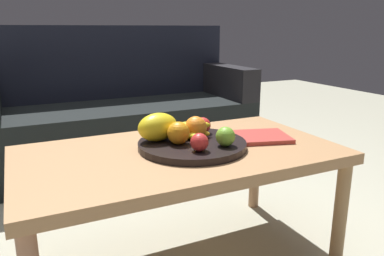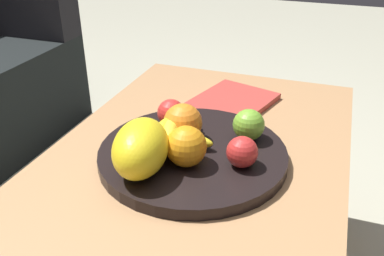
{
  "view_description": "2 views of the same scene",
  "coord_description": "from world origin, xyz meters",
  "px_view_note": "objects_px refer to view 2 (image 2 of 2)",
  "views": [
    {
      "loc": [
        -0.51,
        -1.17,
        0.88
      ],
      "look_at": [
        0.05,
        0.0,
        0.53
      ],
      "focal_mm": 35.04,
      "sensor_mm": 36.0,
      "label": 1
    },
    {
      "loc": [
        -0.66,
        -0.25,
        0.94
      ],
      "look_at": [
        0.05,
        0.0,
        0.53
      ],
      "focal_mm": 39.38,
      "sensor_mm": 36.0,
      "label": 2
    }
  ],
  "objects_px": {
    "fruit_bowl": "(192,154)",
    "magazine": "(229,104)",
    "apple_front": "(242,152)",
    "coffee_table": "(185,192)",
    "orange_left": "(183,123)",
    "orange_front": "(186,146)",
    "apple_left": "(171,113)",
    "banana_bunch": "(173,131)",
    "melon_large_front": "(141,148)",
    "apple_right": "(249,125)"
  },
  "relations": [
    {
      "from": "fruit_bowl",
      "to": "magazine",
      "type": "distance_m",
      "value": 0.28
    },
    {
      "from": "apple_front",
      "to": "magazine",
      "type": "height_order",
      "value": "apple_front"
    },
    {
      "from": "coffee_table",
      "to": "orange_left",
      "type": "xyz_separation_m",
      "value": [
        0.08,
        0.03,
        0.12
      ]
    },
    {
      "from": "orange_front",
      "to": "apple_left",
      "type": "height_order",
      "value": "orange_front"
    },
    {
      "from": "orange_front",
      "to": "banana_bunch",
      "type": "distance_m",
      "value": 0.09
    },
    {
      "from": "melon_large_front",
      "to": "magazine",
      "type": "relative_size",
      "value": 0.62
    },
    {
      "from": "melon_large_front",
      "to": "orange_left",
      "type": "xyz_separation_m",
      "value": [
        0.14,
        -0.03,
        -0.01
      ]
    },
    {
      "from": "apple_front",
      "to": "orange_left",
      "type": "bearing_deg",
      "value": 68.52
    },
    {
      "from": "coffee_table",
      "to": "magazine",
      "type": "distance_m",
      "value": 0.33
    },
    {
      "from": "orange_front",
      "to": "orange_left",
      "type": "height_order",
      "value": "orange_left"
    },
    {
      "from": "apple_left",
      "to": "magazine",
      "type": "bearing_deg",
      "value": -24.37
    },
    {
      "from": "melon_large_front",
      "to": "orange_front",
      "type": "xyz_separation_m",
      "value": [
        0.05,
        -0.07,
        -0.01
      ]
    },
    {
      "from": "banana_bunch",
      "to": "melon_large_front",
      "type": "bearing_deg",
      "value": 171.54
    },
    {
      "from": "magazine",
      "to": "orange_left",
      "type": "bearing_deg",
      "value": -172.55
    },
    {
      "from": "coffee_table",
      "to": "orange_front",
      "type": "height_order",
      "value": "orange_front"
    },
    {
      "from": "melon_large_front",
      "to": "apple_right",
      "type": "xyz_separation_m",
      "value": [
        0.19,
        -0.16,
        -0.02
      ]
    },
    {
      "from": "melon_large_front",
      "to": "apple_left",
      "type": "relative_size",
      "value": 2.46
    },
    {
      "from": "coffee_table",
      "to": "melon_large_front",
      "type": "bearing_deg",
      "value": 131.83
    },
    {
      "from": "coffee_table",
      "to": "fruit_bowl",
      "type": "bearing_deg",
      "value": 1.86
    },
    {
      "from": "apple_left",
      "to": "magazine",
      "type": "height_order",
      "value": "apple_left"
    },
    {
      "from": "banana_bunch",
      "to": "apple_front",
      "type": "bearing_deg",
      "value": -103.52
    },
    {
      "from": "apple_left",
      "to": "magazine",
      "type": "xyz_separation_m",
      "value": [
        0.19,
        -0.09,
        -0.05
      ]
    },
    {
      "from": "coffee_table",
      "to": "orange_left",
      "type": "relative_size",
      "value": 13.67
    },
    {
      "from": "fruit_bowl",
      "to": "magazine",
      "type": "xyz_separation_m",
      "value": [
        0.28,
        -0.01,
        -0.0
      ]
    },
    {
      "from": "fruit_bowl",
      "to": "magazine",
      "type": "relative_size",
      "value": 1.57
    },
    {
      "from": "fruit_bowl",
      "to": "melon_large_front",
      "type": "xyz_separation_m",
      "value": [
        -0.11,
        0.06,
        0.06
      ]
    },
    {
      "from": "coffee_table",
      "to": "magazine",
      "type": "bearing_deg",
      "value": -0.92
    },
    {
      "from": "fruit_bowl",
      "to": "apple_right",
      "type": "distance_m",
      "value": 0.14
    },
    {
      "from": "apple_left",
      "to": "magazine",
      "type": "distance_m",
      "value": 0.22
    },
    {
      "from": "coffee_table",
      "to": "apple_front",
      "type": "distance_m",
      "value": 0.15
    },
    {
      "from": "banana_bunch",
      "to": "apple_left",
      "type": "bearing_deg",
      "value": 25.42
    },
    {
      "from": "apple_right",
      "to": "banana_bunch",
      "type": "bearing_deg",
      "value": 115.37
    },
    {
      "from": "fruit_bowl",
      "to": "apple_right",
      "type": "xyz_separation_m",
      "value": [
        0.08,
        -0.1,
        0.05
      ]
    },
    {
      "from": "apple_front",
      "to": "orange_front",
      "type": "bearing_deg",
      "value": 106.61
    },
    {
      "from": "coffee_table",
      "to": "melon_large_front",
      "type": "relative_size",
      "value": 7.32
    },
    {
      "from": "fruit_bowl",
      "to": "orange_left",
      "type": "xyz_separation_m",
      "value": [
        0.03,
        0.03,
        0.05
      ]
    },
    {
      "from": "magazine",
      "to": "fruit_bowl",
      "type": "bearing_deg",
      "value": -165.2
    },
    {
      "from": "melon_large_front",
      "to": "banana_bunch",
      "type": "xyz_separation_m",
      "value": [
        0.12,
        -0.02,
        -0.02
      ]
    },
    {
      "from": "orange_front",
      "to": "magazine",
      "type": "bearing_deg",
      "value": 0.21
    },
    {
      "from": "orange_left",
      "to": "apple_front",
      "type": "xyz_separation_m",
      "value": [
        -0.06,
        -0.14,
        -0.01
      ]
    },
    {
      "from": "orange_left",
      "to": "orange_front",
      "type": "bearing_deg",
      "value": -155.71
    },
    {
      "from": "banana_bunch",
      "to": "magazine",
      "type": "xyz_separation_m",
      "value": [
        0.26,
        -0.05,
        -0.04
      ]
    },
    {
      "from": "apple_right",
      "to": "apple_front",
      "type": "bearing_deg",
      "value": -173.94
    },
    {
      "from": "coffee_table",
      "to": "apple_right",
      "type": "xyz_separation_m",
      "value": [
        0.13,
        -0.1,
        0.11
      ]
    },
    {
      "from": "apple_left",
      "to": "banana_bunch",
      "type": "xyz_separation_m",
      "value": [
        -0.07,
        -0.03,
        -0.0
      ]
    },
    {
      "from": "apple_left",
      "to": "banana_bunch",
      "type": "distance_m",
      "value": 0.08
    },
    {
      "from": "orange_left",
      "to": "apple_right",
      "type": "relative_size",
      "value": 1.21
    },
    {
      "from": "fruit_bowl",
      "to": "banana_bunch",
      "type": "bearing_deg",
      "value": 75.62
    },
    {
      "from": "orange_left",
      "to": "magazine",
      "type": "bearing_deg",
      "value": -8.77
    },
    {
      "from": "coffee_table",
      "to": "banana_bunch",
      "type": "relative_size",
      "value": 6.6
    }
  ]
}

